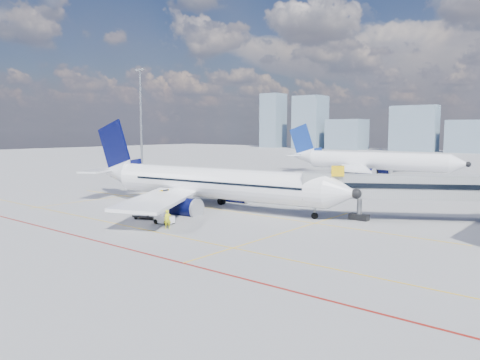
# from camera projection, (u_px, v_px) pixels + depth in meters

# --- Properties ---
(ground) EXTENTS (420.00, 420.00, 0.00)m
(ground) POSITION_uv_depth(u_px,v_px,m) (174.00, 219.00, 54.11)
(ground) COLOR gray
(ground) RESTS_ON ground
(apron_markings) EXTENTS (90.00, 35.12, 0.01)m
(apron_markings) POSITION_uv_depth(u_px,v_px,m) (144.00, 223.00, 51.45)
(apron_markings) COLOR yellow
(apron_markings) RESTS_ON ground
(jet_bridge) EXTENTS (23.55, 15.78, 6.30)m
(jet_bridge) POSITION_uv_depth(u_px,v_px,m) (431.00, 189.00, 51.98)
(jet_bridge) COLOR #919499
(jet_bridge) RESTS_ON ground
(floodlight_mast_nw) EXTENTS (3.20, 0.61, 25.45)m
(floodlight_mast_nw) POSITION_uv_depth(u_px,v_px,m) (141.00, 116.00, 118.02)
(floodlight_mast_nw) COLOR gray
(floodlight_mast_nw) RESTS_ON ground
(main_aircraft) EXTENTS (41.57, 36.16, 12.17)m
(main_aircraft) POSITION_uv_depth(u_px,v_px,m) (205.00, 183.00, 62.06)
(main_aircraft) COLOR white
(main_aircraft) RESTS_ON ground
(second_aircraft) EXTENTS (41.39, 36.02, 12.08)m
(second_aircraft) POSITION_uv_depth(u_px,v_px,m) (369.00, 161.00, 105.90)
(second_aircraft) COLOR white
(second_aircraft) RESTS_ON ground
(baggage_tug) EXTENTS (2.19, 1.44, 1.45)m
(baggage_tug) POSITION_uv_depth(u_px,v_px,m) (164.00, 218.00, 51.08)
(baggage_tug) COLOR white
(baggage_tug) RESTS_ON ground
(cargo_dolly) EXTENTS (4.38, 3.10, 2.20)m
(cargo_dolly) POSITION_uv_depth(u_px,v_px,m) (151.00, 209.00, 53.78)
(cargo_dolly) COLOR black
(cargo_dolly) RESTS_ON ground
(belt_loader) EXTENTS (6.53, 2.16, 2.63)m
(belt_loader) POSITION_uv_depth(u_px,v_px,m) (144.00, 202.00, 62.41)
(belt_loader) COLOR black
(belt_loader) RESTS_ON ground
(ramp_worker) EXTENTS (0.82, 0.87, 1.99)m
(ramp_worker) POSITION_uv_depth(u_px,v_px,m) (168.00, 219.00, 48.46)
(ramp_worker) COLOR yellow
(ramp_worker) RESTS_ON ground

